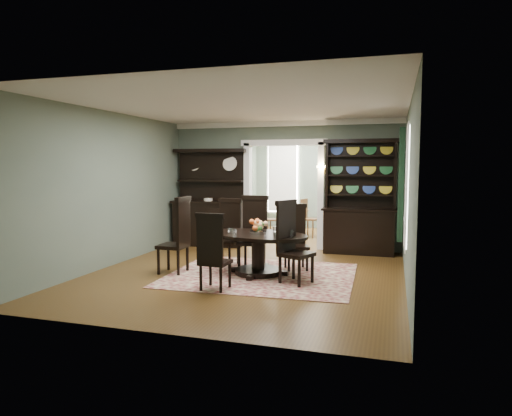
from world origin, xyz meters
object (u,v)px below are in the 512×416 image
Objects in this scene: sideboard at (210,212)px; welsh_dresser at (360,212)px; dining_table at (258,246)px; parlor_table at (295,218)px.

sideboard is 0.93× the size of welsh_dresser.
dining_table is 4.85m from parlor_table.
parlor_table is (1.67, 2.25, -0.35)m from sideboard.
parlor_table is at bearing 108.57° from dining_table.
welsh_dresser is (1.59, 2.59, 0.40)m from dining_table.
dining_table is 0.84× the size of welsh_dresser.
sideboard is 2.83m from parlor_table.
parlor_table is at bearing 48.86° from sideboard.
dining_table is at bearing -85.91° from parlor_table.
welsh_dresser reaches higher than dining_table.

